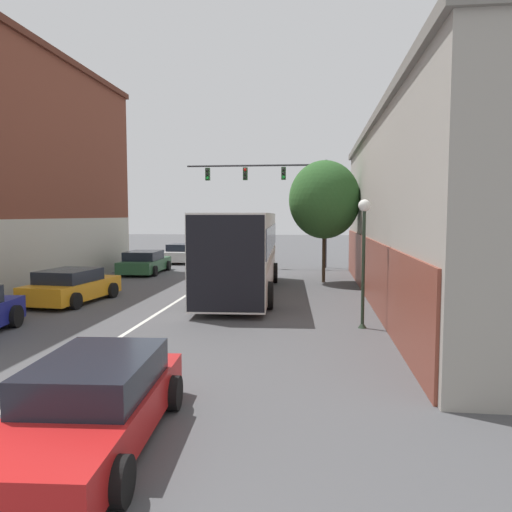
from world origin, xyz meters
name	(u,v)px	position (x,y,z in m)	size (l,w,h in m)	color
lane_center_line	(186,296)	(0.00, 15.92, 0.00)	(0.14, 43.84, 0.01)	silver
building_right_storefront	(472,209)	(11.26, 15.64, 3.61)	(7.91, 22.67, 6.98)	#9E998E
bus	(242,249)	(2.25, 16.77, 1.93)	(3.30, 11.33, 3.44)	silver
hatchback_foreground	(92,405)	(2.11, 2.58, 0.60)	(2.23, 4.73, 1.25)	red
parked_car_left_near	(145,263)	(-4.41, 23.54, 0.62)	(2.31, 4.76, 1.30)	#285633
parked_car_left_mid	(182,253)	(-4.00, 30.15, 0.64)	(2.02, 4.12, 1.33)	silver
parked_car_left_distant	(72,286)	(-3.95, 13.88, 0.62)	(2.49, 4.41, 1.29)	orange
traffic_signal_gantry	(279,188)	(3.05, 27.83, 5.10)	(9.04, 0.36, 6.82)	#333338
street_lamp	(364,247)	(6.77, 10.75, 2.44)	(0.36, 0.36, 3.83)	#233323
street_tree_near	(324,200)	(5.80, 20.80, 4.12)	(3.51, 3.16, 6.05)	#3D2D1E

